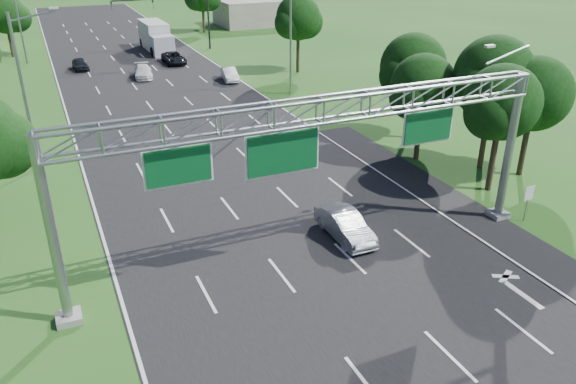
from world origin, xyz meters
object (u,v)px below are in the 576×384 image
sign_gantry (321,123)px  silver_sedan (345,225)px  regulatory_sign (529,196)px  box_truck (156,37)px  traffic_signal (181,10)px

sign_gantry → silver_sedan: bearing=32.5°
sign_gantry → regulatory_sign: size_ratio=11.19×
silver_sedan → sign_gantry: bearing=-147.8°
regulatory_sign → box_truck: 56.24m
sign_gantry → traffic_signal: 53.51m
sign_gantry → traffic_signal: (7.15, 53.00, -1.72)m
regulatory_sign → traffic_signal: bearing=95.2°
traffic_signal → silver_sedan: size_ratio=2.87×
silver_sedan → box_truck: 53.22m
regulatory_sign → silver_sedan: 10.15m
sign_gantry → box_truck: 55.01m
sign_gantry → silver_sedan: sign_gantry is taller
silver_sedan → regulatory_sign: bearing=-14.3°
regulatory_sign → traffic_signal: size_ratio=0.17×
box_truck → silver_sedan: bearing=-93.1°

